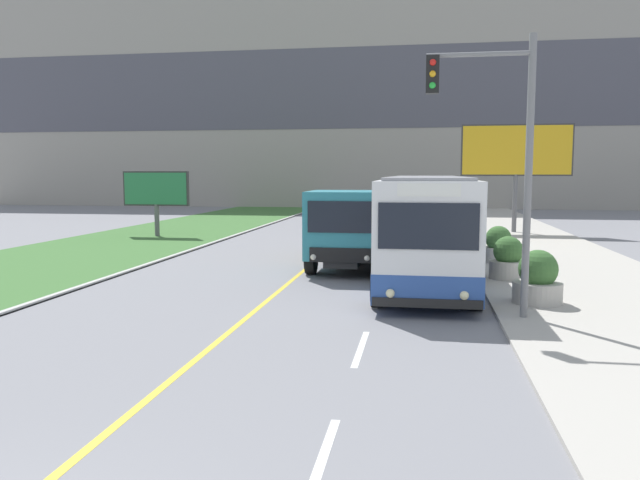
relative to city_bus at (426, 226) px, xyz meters
The scene contains 10 objects.
apartment_block_background 43.13m from the city_bus, 95.38° to the left, with size 80.00×8.04×20.84m.
city_bus is the anchor object (origin of this frame).
dump_truck 2.73m from the city_bus, 158.40° to the left, with size 2.43×7.17×2.65m.
car_distant 17.01m from the city_bus, 97.86° to the left, with size 1.80×4.30×1.45m.
traffic_light_mast 6.24m from the city_bus, 75.37° to the right, with size 2.28×0.32×6.12m.
billboard_large 15.94m from the city_bus, 72.31° to the left, with size 5.74×0.24×5.79m.
billboard_small 16.97m from the city_bus, 142.36° to the left, with size 3.45×0.24×3.32m.
planter_round_near 4.91m from the city_bus, 56.55° to the right, with size 1.17×1.17×1.30m.
planter_round_second 2.65m from the city_bus, 11.04° to the right, with size 1.10×1.10×1.27m.
planter_round_third 4.11m from the city_bus, 50.21° to the left, with size 1.13×1.13×1.28m.
Camera 1 is at (3.80, -3.36, 3.21)m, focal length 35.00 mm.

